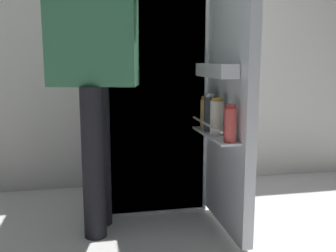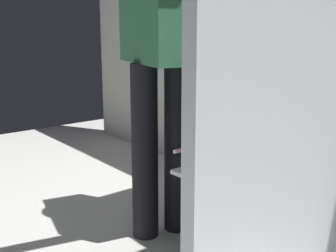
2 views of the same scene
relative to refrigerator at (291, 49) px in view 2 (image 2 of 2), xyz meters
The scene contains 2 objects.
refrigerator is the anchor object (origin of this frame).
person 0.56m from the refrigerator, 132.81° to the right, with size 0.55×0.81×1.61m.
Camera 2 is at (1.17, -1.08, 0.98)m, focal length 46.78 mm.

